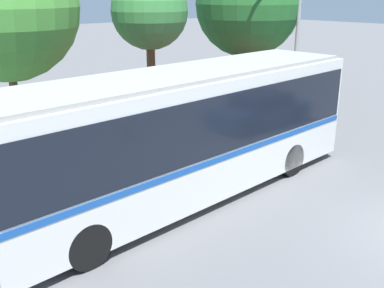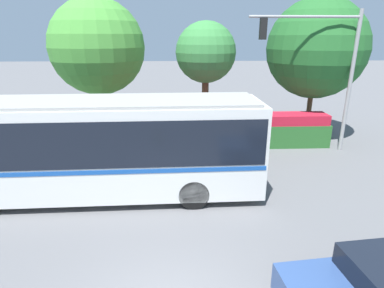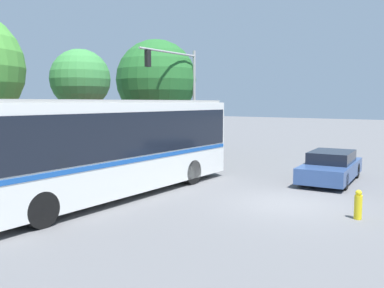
# 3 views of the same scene
# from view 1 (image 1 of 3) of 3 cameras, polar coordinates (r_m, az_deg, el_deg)

# --- Properties ---
(city_bus) EXTENTS (11.33, 2.88, 3.43)m
(city_bus) POSITION_cam_1_polar(r_m,az_deg,el_deg) (11.89, -0.73, 2.13)
(city_bus) COLOR silver
(city_bus) RESTS_ON ground
(traffic_light_pole) EXTENTS (5.03, 0.24, 6.54)m
(traffic_light_pole) POSITION_cam_1_polar(r_m,az_deg,el_deg) (21.42, 11.30, 15.57)
(traffic_light_pole) COLOR gray
(traffic_light_pole) RESTS_ON ground
(flowering_hedge) EXTENTS (10.60, 1.21, 1.66)m
(flowering_hedge) POSITION_cam_1_polar(r_m,az_deg,el_deg) (19.20, 0.65, 5.06)
(flowering_hedge) COLOR #286028
(flowering_hedge) RESTS_ON ground
(street_tree_left) EXTENTS (5.09, 5.09, 7.38)m
(street_tree_left) POSITION_cam_1_polar(r_m,az_deg,el_deg) (17.24, -22.68, 15.64)
(street_tree_left) COLOR brown
(street_tree_left) RESTS_ON ground
(street_tree_centre) EXTENTS (3.21, 3.21, 6.19)m
(street_tree_centre) POSITION_cam_1_polar(r_m,az_deg,el_deg) (19.63, -5.38, 16.27)
(street_tree_centre) COLOR brown
(street_tree_centre) RESTS_ON ground
(street_tree_right) EXTENTS (5.18, 5.18, 7.36)m
(street_tree_right) POSITION_cam_1_polar(r_m,az_deg,el_deg) (23.37, 7.08, 17.13)
(street_tree_right) COLOR brown
(street_tree_right) RESTS_ON ground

